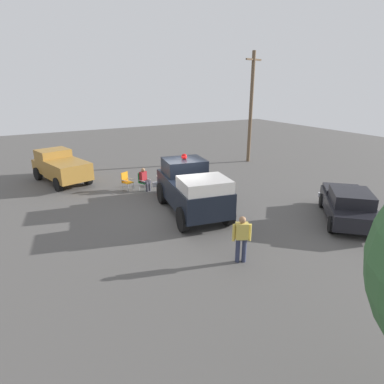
{
  "coord_description": "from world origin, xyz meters",
  "views": [
    {
      "loc": [
        12.88,
        -6.35,
        5.84
      ],
      "look_at": [
        0.55,
        0.51,
        1.03
      ],
      "focal_mm": 30.25,
      "sensor_mm": 36.0,
      "label": 1
    }
  ],
  "objects_px": {
    "utility_pole": "(251,107)",
    "vintage_fire_truck": "(190,187)",
    "spectator_standing": "(242,236)",
    "classic_hot_rod": "(348,204)",
    "lawn_chair_near_truck": "(143,180)",
    "lawn_chair_by_car": "(165,175)",
    "spectator_seated": "(145,178)",
    "parked_pickup": "(60,166)",
    "lawn_chair_spare": "(126,180)"
  },
  "relations": [
    {
      "from": "spectator_seated",
      "to": "spectator_standing",
      "type": "distance_m",
      "value": 8.85
    },
    {
      "from": "spectator_seated",
      "to": "spectator_standing",
      "type": "relative_size",
      "value": 0.77
    },
    {
      "from": "classic_hot_rod",
      "to": "lawn_chair_by_car",
      "type": "distance_m",
      "value": 9.98
    },
    {
      "from": "parked_pickup",
      "to": "lawn_chair_spare",
      "type": "bearing_deg",
      "value": 41.38
    },
    {
      "from": "classic_hot_rod",
      "to": "lawn_chair_spare",
      "type": "height_order",
      "value": "classic_hot_rod"
    },
    {
      "from": "lawn_chair_spare",
      "to": "utility_pole",
      "type": "distance_m",
      "value": 11.28
    },
    {
      "from": "lawn_chair_near_truck",
      "to": "utility_pole",
      "type": "xyz_separation_m",
      "value": [
        -2.7,
        9.67,
        3.53
      ]
    },
    {
      "from": "lawn_chair_by_car",
      "to": "utility_pole",
      "type": "bearing_deg",
      "value": 106.18
    },
    {
      "from": "spectator_standing",
      "to": "classic_hot_rod",
      "type": "bearing_deg",
      "value": 95.12
    },
    {
      "from": "utility_pole",
      "to": "vintage_fire_truck",
      "type": "bearing_deg",
      "value": -52.51
    },
    {
      "from": "lawn_chair_by_car",
      "to": "spectator_seated",
      "type": "xyz_separation_m",
      "value": [
        0.46,
        -1.5,
        0.11
      ]
    },
    {
      "from": "spectator_standing",
      "to": "lawn_chair_by_car",
      "type": "bearing_deg",
      "value": 170.99
    },
    {
      "from": "classic_hot_rod",
      "to": "lawn_chair_near_truck",
      "type": "relative_size",
      "value": 4.36
    },
    {
      "from": "parked_pickup",
      "to": "lawn_chair_spare",
      "type": "xyz_separation_m",
      "value": [
        3.4,
        2.99,
        -0.4
      ]
    },
    {
      "from": "utility_pole",
      "to": "classic_hot_rod",
      "type": "bearing_deg",
      "value": -16.64
    },
    {
      "from": "classic_hot_rod",
      "to": "lawn_chair_by_car",
      "type": "height_order",
      "value": "classic_hot_rod"
    },
    {
      "from": "lawn_chair_by_car",
      "to": "utility_pole",
      "type": "relative_size",
      "value": 0.13
    },
    {
      "from": "classic_hot_rod",
      "to": "spectator_standing",
      "type": "xyz_separation_m",
      "value": [
        0.56,
        -6.27,
        0.22
      ]
    },
    {
      "from": "lawn_chair_near_truck",
      "to": "spectator_seated",
      "type": "height_order",
      "value": "spectator_seated"
    },
    {
      "from": "spectator_seated",
      "to": "vintage_fire_truck",
      "type": "bearing_deg",
      "value": 10.76
    },
    {
      "from": "parked_pickup",
      "to": "lawn_chair_by_car",
      "type": "relative_size",
      "value": 5.0
    },
    {
      "from": "parked_pickup",
      "to": "spectator_seated",
      "type": "bearing_deg",
      "value": 44.05
    },
    {
      "from": "lawn_chair_spare",
      "to": "spectator_standing",
      "type": "bearing_deg",
      "value": 5.45
    },
    {
      "from": "parked_pickup",
      "to": "vintage_fire_truck",
      "type": "bearing_deg",
      "value": 30.1
    },
    {
      "from": "vintage_fire_truck",
      "to": "parked_pickup",
      "type": "bearing_deg",
      "value": -149.9
    },
    {
      "from": "classic_hot_rod",
      "to": "spectator_seated",
      "type": "bearing_deg",
      "value": -142.79
    },
    {
      "from": "lawn_chair_by_car",
      "to": "lawn_chair_spare",
      "type": "height_order",
      "value": "same"
    },
    {
      "from": "lawn_chair_by_car",
      "to": "utility_pole",
      "type": "distance_m",
      "value": 9.15
    },
    {
      "from": "spectator_seated",
      "to": "utility_pole",
      "type": "distance_m",
      "value": 10.58
    },
    {
      "from": "classic_hot_rod",
      "to": "spectator_standing",
      "type": "bearing_deg",
      "value": -84.88
    },
    {
      "from": "vintage_fire_truck",
      "to": "lawn_chair_near_truck",
      "type": "xyz_separation_m",
      "value": [
        -4.1,
        -0.82,
        -0.61
      ]
    },
    {
      "from": "lawn_chair_near_truck",
      "to": "spectator_seated",
      "type": "xyz_separation_m",
      "value": [
        0.12,
        0.06,
        0.11
      ]
    },
    {
      "from": "vintage_fire_truck",
      "to": "parked_pickup",
      "type": "xyz_separation_m",
      "value": [
        -7.97,
        -4.62,
        -0.21
      ]
    },
    {
      "from": "utility_pole",
      "to": "spectator_standing",
      "type": "bearing_deg",
      "value": -39.41
    },
    {
      "from": "vintage_fire_truck",
      "to": "spectator_standing",
      "type": "distance_m",
      "value": 4.93
    },
    {
      "from": "spectator_seated",
      "to": "spectator_standing",
      "type": "height_order",
      "value": "spectator_standing"
    },
    {
      "from": "classic_hot_rod",
      "to": "lawn_chair_by_car",
      "type": "bearing_deg",
      "value": -151.3
    },
    {
      "from": "classic_hot_rod",
      "to": "vintage_fire_truck",
      "type": "bearing_deg",
      "value": -127.91
    },
    {
      "from": "classic_hot_rod",
      "to": "utility_pole",
      "type": "bearing_deg",
      "value": 163.36
    },
    {
      "from": "lawn_chair_spare",
      "to": "spectator_standing",
      "type": "distance_m",
      "value": 9.5
    },
    {
      "from": "vintage_fire_truck",
      "to": "lawn_chair_by_car",
      "type": "height_order",
      "value": "vintage_fire_truck"
    },
    {
      "from": "vintage_fire_truck",
      "to": "classic_hot_rod",
      "type": "distance_m",
      "value": 7.03
    },
    {
      "from": "classic_hot_rod",
      "to": "parked_pickup",
      "type": "height_order",
      "value": "parked_pickup"
    },
    {
      "from": "vintage_fire_truck",
      "to": "lawn_chair_spare",
      "type": "height_order",
      "value": "vintage_fire_truck"
    },
    {
      "from": "lawn_chair_by_car",
      "to": "spectator_seated",
      "type": "distance_m",
      "value": 1.58
    },
    {
      "from": "parked_pickup",
      "to": "lawn_chair_near_truck",
      "type": "bearing_deg",
      "value": 44.47
    },
    {
      "from": "parked_pickup",
      "to": "lawn_chair_by_car",
      "type": "xyz_separation_m",
      "value": [
        3.53,
        5.37,
        -0.4
      ]
    },
    {
      "from": "parked_pickup",
      "to": "lawn_chair_near_truck",
      "type": "xyz_separation_m",
      "value": [
        3.88,
        3.81,
        -0.4
      ]
    },
    {
      "from": "classic_hot_rod",
      "to": "lawn_chair_by_car",
      "type": "relative_size",
      "value": 4.36
    },
    {
      "from": "lawn_chair_spare",
      "to": "classic_hot_rod",
      "type": "bearing_deg",
      "value": 38.88
    }
  ]
}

